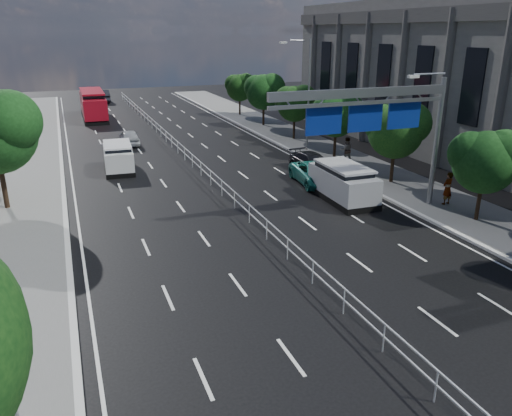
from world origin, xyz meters
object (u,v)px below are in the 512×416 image
pedestrian_b (346,150)px  white_minivan (118,157)px  near_car_silver (129,137)px  parked_car_dark (313,163)px  near_car_dark (102,96)px  overhead_gantry (379,111)px  red_bus (93,104)px  parked_car_teal (315,174)px  pedestrian_a (448,188)px  silver_minivan (343,183)px

pedestrian_b → white_minivan: bearing=0.8°
near_car_silver → parked_car_dark: size_ratio=0.86×
white_minivan → near_car_silver: size_ratio=1.18×
near_car_dark → overhead_gantry: bearing=100.3°
overhead_gantry → red_bus: (-11.82, 38.84, -3.97)m
white_minivan → parked_car_dark: size_ratio=1.02×
red_bus → near_car_silver: size_ratio=2.68×
white_minivan → parked_car_teal: white_minivan is taller
red_bus → pedestrian_a: 42.66m
overhead_gantry → pedestrian_b: (4.29, 9.91, -4.50)m
white_minivan → pedestrian_b: bearing=-11.7°
near_car_dark → pedestrian_b: 45.07m
red_bus → silver_minivan: red_bus is taller
red_bus → silver_minivan: bearing=-71.6°
red_bus → pedestrian_b: (16.11, -28.92, -0.54)m
pedestrian_b → near_car_silver: bearing=-25.9°
parked_car_dark → white_minivan: bearing=151.8°
silver_minivan → pedestrian_a: (4.91, -3.20, 0.03)m
near_car_silver → parked_car_dark: near_car_silver is taller
parked_car_dark → pedestrian_b: pedestrian_b is taller
near_car_silver → silver_minivan: 22.34m
silver_minivan → pedestrian_a: 5.86m
overhead_gantry → pedestrian_a: 6.51m
near_car_silver → pedestrian_a: (14.65, -23.30, 0.42)m
overhead_gantry → pedestrian_a: size_ratio=5.40×
parked_car_teal → near_car_dark: bearing=107.5°
red_bus → parked_car_dark: (12.80, -29.89, -0.98)m
parked_car_dark → red_bus: bearing=107.8°
overhead_gantry → parked_car_teal: (-0.24, 6.18, -4.92)m
near_car_dark → parked_car_dark: size_ratio=1.13×
red_bus → silver_minivan: 37.95m
white_minivan → red_bus: 24.51m
white_minivan → silver_minivan: bearing=-41.5°
silver_minivan → parked_car_dark: bearing=80.4°
overhead_gantry → parked_car_teal: 7.91m
white_minivan → pedestrian_a: size_ratio=2.45×
pedestrian_b → red_bus: bearing=-44.7°
overhead_gantry → red_bus: overhead_gantry is taller
silver_minivan → parked_car_teal: 3.50m
overhead_gantry → pedestrian_b: 11.71m
silver_minivan → parked_car_teal: size_ratio=1.05×
near_car_dark → silver_minivan: size_ratio=0.99×
near_car_dark → parked_car_teal: bearing=101.3°
near_car_silver → parked_car_teal: parked_car_teal is taller
silver_minivan → red_bus: bearing=109.2°
overhead_gantry → silver_minivan: (-0.24, 2.70, -4.55)m
red_bus → pedestrian_b: 33.11m
white_minivan → red_bus: red_bus is taller
near_car_silver → near_car_dark: 29.97m
near_car_dark → pedestrian_a: 55.17m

